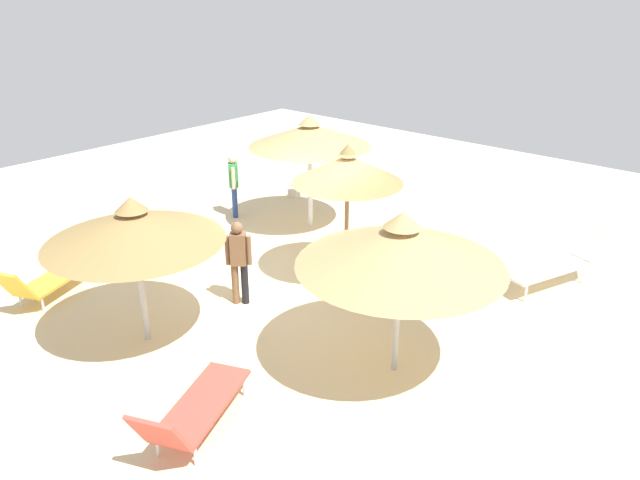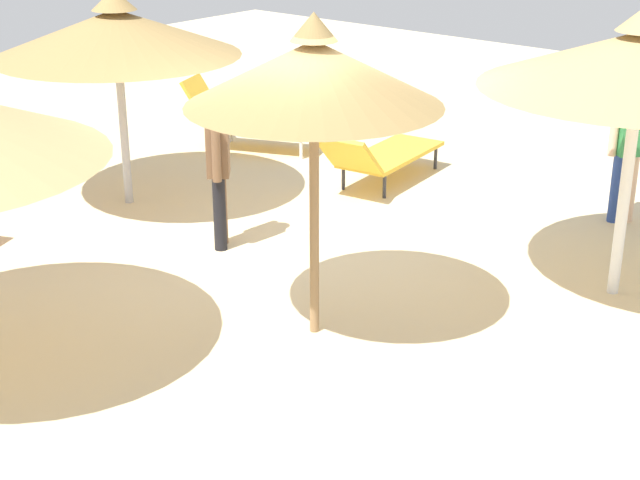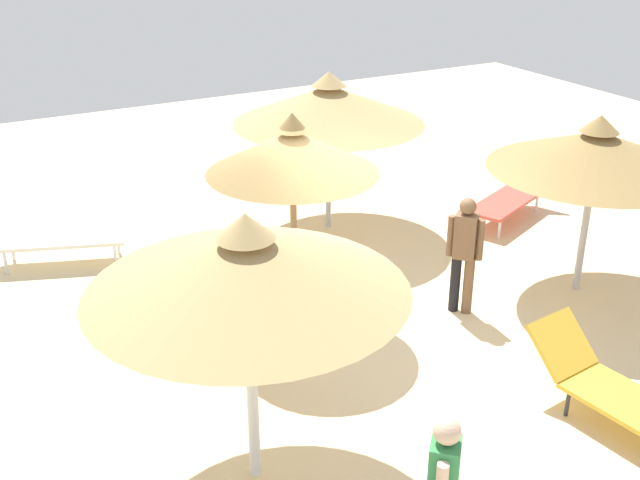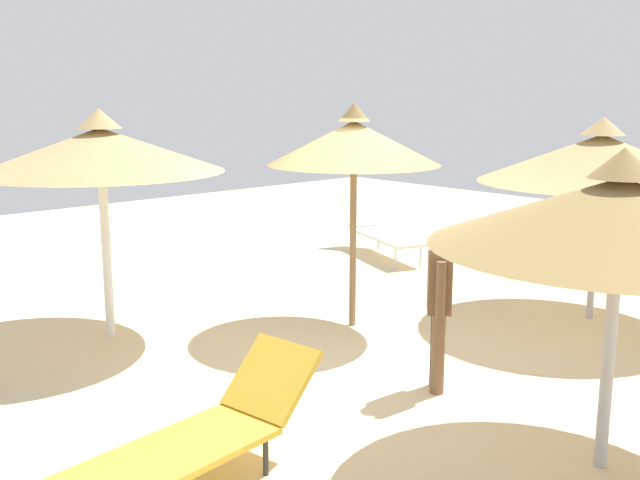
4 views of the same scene
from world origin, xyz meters
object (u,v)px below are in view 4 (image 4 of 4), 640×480
(lounge_chair_near_left, at_px, (201,432))
(parasol_umbrella_front, at_px, (354,143))
(parasol_umbrella_back, at_px, (601,158))
(lounge_chair_far_right, at_px, (379,229))
(parasol_umbrella_center, at_px, (620,212))
(person_standing_center, at_px, (439,301))
(parasol_umbrella_edge, at_px, (101,150))

(lounge_chair_near_left, bearing_deg, parasol_umbrella_front, -151.18)
(parasol_umbrella_back, bearing_deg, lounge_chair_far_right, -99.68)
(parasol_umbrella_center, height_order, person_standing_center, parasol_umbrella_center)
(parasol_umbrella_front, bearing_deg, person_standing_center, 67.19)
(parasol_umbrella_front, bearing_deg, parasol_umbrella_back, 142.87)
(parasol_umbrella_edge, relative_size, person_standing_center, 1.76)
(parasol_umbrella_front, height_order, lounge_chair_near_left, parasol_umbrella_front)
(parasol_umbrella_edge, xyz_separation_m, lounge_chair_far_right, (-5.51, -0.89, -1.71))
(parasol_umbrella_front, distance_m, lounge_chair_far_right, 4.38)
(parasol_umbrella_edge, bearing_deg, parasol_umbrella_front, 145.74)
(parasol_umbrella_center, relative_size, parasol_umbrella_back, 0.93)
(lounge_chair_far_right, distance_m, person_standing_center, 5.99)
(parasol_umbrella_back, distance_m, lounge_chair_near_left, 6.07)
(parasol_umbrella_center, relative_size, parasol_umbrella_front, 1.02)
(parasol_umbrella_back, height_order, parasol_umbrella_front, parasol_umbrella_front)
(parasol_umbrella_center, distance_m, lounge_chair_far_right, 7.69)
(parasol_umbrella_back, distance_m, person_standing_center, 3.42)
(parasol_umbrella_front, xyz_separation_m, person_standing_center, (0.83, 1.96, -1.33))
(parasol_umbrella_edge, height_order, lounge_chair_far_right, parasol_umbrella_edge)
(parasol_umbrella_edge, relative_size, lounge_chair_near_left, 1.28)
(parasol_umbrella_front, height_order, lounge_chair_far_right, parasol_umbrella_front)
(parasol_umbrella_center, distance_m, lounge_chair_near_left, 3.39)
(parasol_umbrella_center, xyz_separation_m, parasol_umbrella_edge, (1.29, -5.37, 0.20))
(parasol_umbrella_front, height_order, parasol_umbrella_edge, parasol_umbrella_front)
(parasol_umbrella_back, xyz_separation_m, lounge_chair_far_right, (-0.74, -4.32, -1.56))
(parasol_umbrella_back, height_order, lounge_chair_far_right, parasol_umbrella_back)
(person_standing_center, bearing_deg, parasol_umbrella_back, -177.43)
(parasol_umbrella_back, xyz_separation_m, person_standing_center, (3.23, 0.15, -1.13))
(person_standing_center, bearing_deg, lounge_chair_near_left, -1.48)
(parasol_umbrella_back, bearing_deg, parasol_umbrella_front, -37.13)
(parasol_umbrella_center, bearing_deg, lounge_chair_far_right, -124.04)
(parasol_umbrella_edge, distance_m, lounge_chair_far_right, 5.84)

